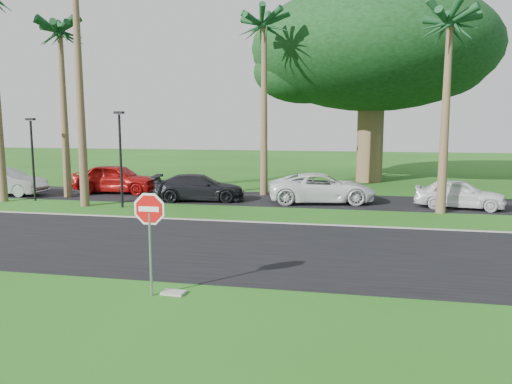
{
  "coord_description": "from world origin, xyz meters",
  "views": [
    {
      "loc": [
        5.26,
        -13.73,
        4.09
      ],
      "look_at": [
        1.93,
        2.44,
        1.8
      ],
      "focal_mm": 35.0,
      "sensor_mm": 36.0,
      "label": 1
    }
  ],
  "objects_px": {
    "car_silver": "(5,182)",
    "car_dark": "(199,188)",
    "car_red": "(116,179)",
    "car_minivan": "(322,188)",
    "car_pickup": "(459,194)",
    "stop_sign_near": "(150,223)"
  },
  "relations": [
    {
      "from": "car_silver",
      "to": "car_dark",
      "type": "relative_size",
      "value": 0.95
    },
    {
      "from": "car_red",
      "to": "car_minivan",
      "type": "height_order",
      "value": "car_red"
    },
    {
      "from": "car_pickup",
      "to": "stop_sign_near",
      "type": "bearing_deg",
      "value": 155.56
    },
    {
      "from": "car_silver",
      "to": "car_red",
      "type": "bearing_deg",
      "value": -72.95
    },
    {
      "from": "car_silver",
      "to": "car_pickup",
      "type": "height_order",
      "value": "car_silver"
    },
    {
      "from": "car_red",
      "to": "car_minivan",
      "type": "xyz_separation_m",
      "value": [
        12.07,
        -1.21,
        -0.09
      ]
    },
    {
      "from": "car_red",
      "to": "car_dark",
      "type": "distance_m",
      "value": 5.95
    },
    {
      "from": "stop_sign_near",
      "to": "car_red",
      "type": "height_order",
      "value": "stop_sign_near"
    },
    {
      "from": "car_minivan",
      "to": "car_dark",
      "type": "bearing_deg",
      "value": 84.84
    },
    {
      "from": "car_red",
      "to": "car_pickup",
      "type": "relative_size",
      "value": 1.2
    },
    {
      "from": "car_minivan",
      "to": "car_silver",
      "type": "bearing_deg",
      "value": 82.38
    },
    {
      "from": "car_red",
      "to": "car_pickup",
      "type": "distance_m",
      "value": 18.73
    },
    {
      "from": "car_dark",
      "to": "car_pickup",
      "type": "xyz_separation_m",
      "value": [
        12.99,
        0.23,
        0.01
      ]
    },
    {
      "from": "stop_sign_near",
      "to": "car_pickup",
      "type": "xyz_separation_m",
      "value": [
        9.55,
        14.43,
        -1.07
      ]
    },
    {
      "from": "car_silver",
      "to": "car_pickup",
      "type": "bearing_deg",
      "value": -92.19
    },
    {
      "from": "stop_sign_near",
      "to": "car_silver",
      "type": "xyz_separation_m",
      "value": [
        -14.86,
        13.87,
        -1.02
      ]
    },
    {
      "from": "stop_sign_near",
      "to": "car_silver",
      "type": "distance_m",
      "value": 20.35
    },
    {
      "from": "car_pickup",
      "to": "car_silver",
      "type": "bearing_deg",
      "value": 100.38
    },
    {
      "from": "stop_sign_near",
      "to": "car_minivan",
      "type": "height_order",
      "value": "stop_sign_near"
    },
    {
      "from": "car_dark",
      "to": "car_minivan",
      "type": "distance_m",
      "value": 6.43
    },
    {
      "from": "car_red",
      "to": "car_pickup",
      "type": "height_order",
      "value": "car_red"
    },
    {
      "from": "car_silver",
      "to": "car_minivan",
      "type": "xyz_separation_m",
      "value": [
        17.81,
        0.95,
        0.01
      ]
    }
  ]
}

